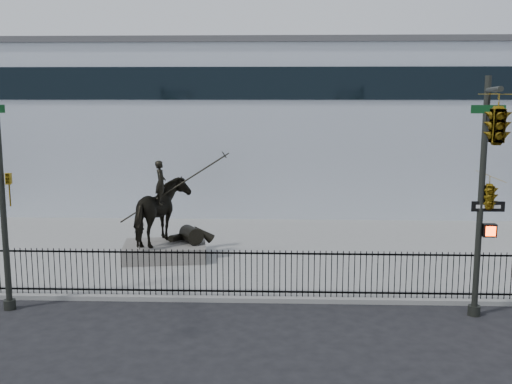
{
  "coord_description": "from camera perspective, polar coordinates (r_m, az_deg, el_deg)",
  "views": [
    {
      "loc": [
        1.15,
        -16.95,
        6.51
      ],
      "look_at": [
        0.31,
        6.0,
        2.72
      ],
      "focal_mm": 42.0,
      "sensor_mm": 36.0,
      "label": 1
    }
  ],
  "objects": [
    {
      "name": "building",
      "position": [
        37.02,
        0.31,
        6.26
      ],
      "size": [
        44.0,
        14.0,
        9.0
      ],
      "primitive_type": "cube",
      "color": "white",
      "rests_on": "ground"
    },
    {
      "name": "plaza",
      "position": [
        24.83,
        -0.64,
        -5.65
      ],
      "size": [
        30.0,
        12.0,
        0.15
      ],
      "primitive_type": "cube",
      "color": "gray",
      "rests_on": "ground"
    },
    {
      "name": "ground",
      "position": [
        18.19,
        -1.71,
        -11.59
      ],
      "size": [
        120.0,
        120.0,
        0.0
      ],
      "primitive_type": "plane",
      "color": "black",
      "rests_on": "ground"
    },
    {
      "name": "traffic_signal_right",
      "position": [
        15.95,
        21.56,
        2.75
      ],
      "size": [
        2.17,
        6.86,
        7.0
      ],
      "color": "#242721",
      "rests_on": "ground"
    },
    {
      "name": "equestrian_statue",
      "position": [
        23.32,
        -8.61,
        -1.94
      ],
      "size": [
        4.0,
        2.77,
        3.42
      ],
      "rotation": [
        0.0,
        0.0,
        0.14
      ],
      "color": "black",
      "rests_on": "statue_plinth"
    },
    {
      "name": "picket_fence",
      "position": [
        19.08,
        -1.47,
        -7.72
      ],
      "size": [
        22.1,
        0.1,
        1.5
      ],
      "color": "black",
      "rests_on": "plaza"
    },
    {
      "name": "statue_plinth",
      "position": [
        23.67,
        -8.67,
        -5.58
      ],
      "size": [
        3.43,
        2.59,
        0.59
      ],
      "primitive_type": "cube",
      "rotation": [
        0.0,
        0.0,
        0.14
      ],
      "color": "#54514D",
      "rests_on": "plaza"
    }
  ]
}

